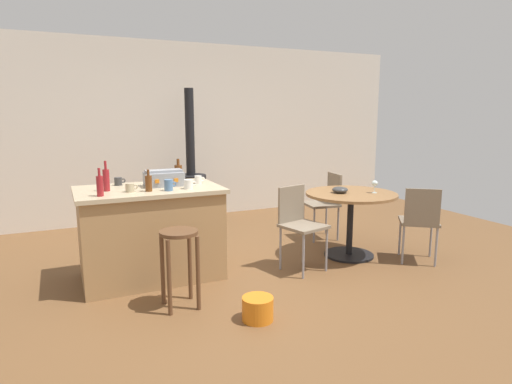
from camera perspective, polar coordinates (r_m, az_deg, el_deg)
name	(u,v)px	position (r m, az deg, el deg)	size (l,w,h in m)	color
ground_plane	(241,278)	(4.46, -1.96, -11.21)	(8.80, 8.80, 0.00)	brown
back_wall	(169,132)	(6.90, -11.34, 7.72)	(8.00, 0.10, 2.70)	beige
kitchen_island	(151,233)	(4.49, -13.64, -5.19)	(1.38, 0.86, 0.91)	#A37A4C
wooden_stool	(179,252)	(3.74, -10.01, -7.79)	(0.32, 0.32, 0.67)	brown
dining_table	(351,208)	(5.08, 12.29, -2.03)	(1.03, 1.03, 0.75)	black
folding_chair_near	(420,219)	(5.09, 20.69, -3.29)	(0.56, 0.56, 0.85)	#7F705B
folding_chair_far	(326,200)	(5.79, 9.14, -1.07)	(0.45, 0.45, 0.86)	#7F705B
folding_chair_left	(299,221)	(4.59, 5.67, -3.76)	(0.49, 0.49, 0.88)	#7F705B
wood_stove	(191,191)	(6.47, -8.46, 0.13)	(0.44, 0.45, 1.99)	black
toolbox	(164,178)	(4.47, -11.98, 1.77)	(0.38, 0.25, 0.16)	gray
bottle_0	(106,179)	(4.30, -19.04, 1.56)	(0.06, 0.06, 0.29)	maroon
bottle_1	(149,183)	(4.18, -13.90, 1.16)	(0.06, 0.06, 0.21)	#603314
bottle_2	(178,172)	(4.76, -10.14, 2.54)	(0.08, 0.08, 0.24)	#603314
bottle_3	(100,185)	(4.05, -19.78, 0.82)	(0.06, 0.06, 0.25)	maroon
cup_0	(130,188)	(4.20, -16.19, 0.56)	(0.11, 0.08, 0.08)	tan
cup_1	(118,181)	(4.62, -17.58, 1.34)	(0.11, 0.08, 0.08)	#383838
cup_2	(189,184)	(4.25, -8.81, 1.02)	(0.12, 0.09, 0.09)	white
cup_3	(198,180)	(4.54, -7.56, 1.60)	(0.11, 0.07, 0.08)	white
cup_4	(169,185)	(4.18, -11.36, 0.90)	(0.12, 0.08, 0.11)	#4C7099
wine_glass	(375,184)	(5.09, 15.30, 1.06)	(0.07, 0.07, 0.14)	silver
serving_bowl	(340,190)	(5.02, 10.95, 0.29)	(0.18, 0.18, 0.07)	#383838
plastic_bucket	(258,309)	(3.60, 0.22, -15.04)	(0.25, 0.25, 0.19)	orange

